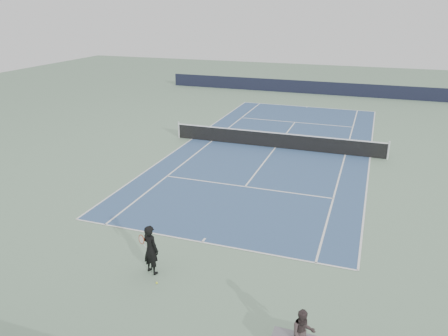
% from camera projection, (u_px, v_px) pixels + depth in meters
% --- Properties ---
extents(ground, '(80.00, 80.00, 0.00)m').
position_uv_depth(ground, '(275.00, 148.00, 26.42)').
color(ground, gray).
extents(court_surface, '(10.97, 23.77, 0.01)m').
position_uv_depth(court_surface, '(275.00, 148.00, 26.42)').
color(court_surface, '#34507B').
rests_on(court_surface, ground).
extents(tennis_net, '(12.90, 0.10, 1.07)m').
position_uv_depth(tennis_net, '(276.00, 140.00, 26.24)').
color(tennis_net, silver).
rests_on(tennis_net, ground).
extents(windscreen_far, '(30.00, 0.25, 1.20)m').
position_uv_depth(windscreen_far, '(317.00, 88.00, 42.01)').
color(windscreen_far, black).
rests_on(windscreen_far, ground).
extents(tennis_player, '(0.83, 0.65, 1.69)m').
position_uv_depth(tennis_player, '(151.00, 249.00, 13.87)').
color(tennis_player, black).
rests_on(tennis_player, ground).
extents(tennis_ball, '(0.07, 0.07, 0.07)m').
position_uv_depth(tennis_ball, '(157.00, 283.00, 13.56)').
color(tennis_ball, yellow).
rests_on(tennis_ball, ground).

